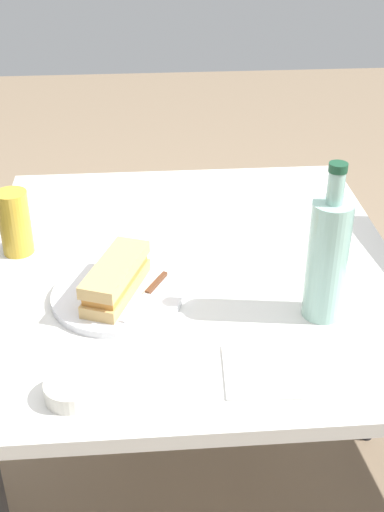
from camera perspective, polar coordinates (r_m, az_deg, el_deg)
ground_plane at (r=1.94m, az=-0.00°, el=-19.22°), size 8.00×8.00×0.00m
dining_table at (r=1.52m, az=-0.00°, el=-4.36°), size 0.99×0.89×0.72m
plate_near at (r=1.35m, az=-6.30°, el=-3.34°), size 0.26×0.26×0.01m
baguette_sandwich_near at (r=1.33m, az=-6.40°, el=-1.86°), size 0.21×0.14×0.07m
knife_near at (r=1.33m, az=-3.76°, el=-3.12°), size 0.16×0.10×0.01m
water_bottle at (r=1.26m, az=11.30°, el=-0.12°), size 0.07×0.07×0.31m
beer_glass at (r=1.51m, az=-14.64°, el=2.72°), size 0.07×0.07×0.14m
olive_bowl at (r=1.13m, az=-10.11°, el=-11.01°), size 0.09×0.09×0.03m
paper_napkin at (r=1.18m, az=6.14°, el=-9.59°), size 0.15×0.15×0.00m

